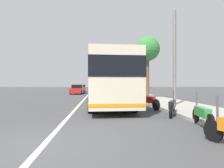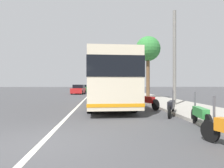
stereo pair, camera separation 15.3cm
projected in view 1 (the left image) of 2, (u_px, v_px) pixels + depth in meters
ground_plane at (44, 144)px, 4.83m from camera, size 220.00×220.00×0.00m
sidewalk_curb at (167, 102)px, 15.34m from camera, size 110.00×3.60×0.14m
lane_divider_line at (80, 104)px, 14.80m from camera, size 110.00×0.16×0.01m
coach_bus at (107, 79)px, 13.58m from camera, size 10.63×2.93×3.30m
motorcycle_far_end at (202, 115)px, 6.73m from camera, size 2.04×0.48×1.25m
motorcycle_nearest_curb at (172, 106)px, 9.28m from camera, size 1.99×1.08×1.24m
motorcycle_by_tree at (148, 101)px, 11.79m from camera, size 2.09×0.81×1.28m
car_ahead_same_lane at (81, 89)px, 37.44m from camera, size 4.09×2.15×1.47m
car_behind_bus at (78, 90)px, 30.27m from camera, size 4.73×2.02×1.48m
roadside_tree_mid_block at (147, 50)px, 19.56m from camera, size 2.53×2.53×6.47m
utility_pole at (175, 59)px, 13.13m from camera, size 0.22×0.22×6.63m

